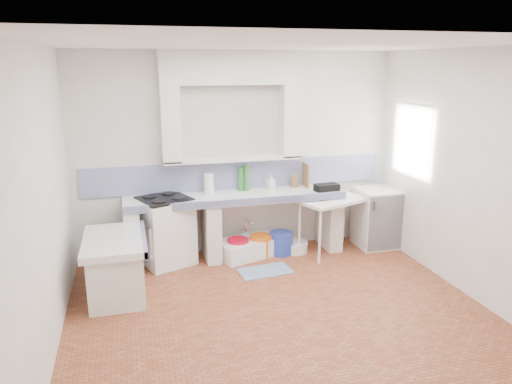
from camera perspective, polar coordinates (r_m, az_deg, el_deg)
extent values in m
plane|color=brown|center=(5.46, 2.78, -13.90)|extent=(4.50, 4.50, 0.00)
plane|color=white|center=(4.79, 3.22, 16.95)|extent=(4.50, 4.50, 0.00)
plane|color=white|center=(6.83, -2.16, 4.51)|extent=(4.50, 0.00, 4.50)
plane|color=white|center=(3.19, 14.12, -8.13)|extent=(4.50, 0.00, 4.50)
plane|color=white|center=(4.78, -23.67, -1.26)|extent=(0.00, 4.50, 4.50)
plane|color=white|center=(6.01, 23.88, 1.82)|extent=(0.00, 4.50, 4.50)
cube|color=white|center=(6.57, -2.89, 14.41)|extent=(1.90, 0.25, 0.45)
cube|color=#382111|center=(7.03, 19.14, 5.65)|extent=(0.35, 0.86, 1.06)
cube|color=white|center=(6.90, 18.39, 8.75)|extent=(0.01, 0.84, 0.24)
cube|color=white|center=(6.64, -2.39, -0.57)|extent=(3.00, 0.60, 0.08)
cube|color=navy|center=(6.38, -1.84, -1.21)|extent=(3.00, 0.04, 0.10)
cube|color=white|center=(6.63, -14.28, -5.13)|extent=(0.20, 0.55, 0.82)
cube|color=white|center=(6.71, -5.27, -4.47)|extent=(0.20, 0.55, 0.82)
cube|color=white|center=(7.19, 8.62, -3.26)|extent=(0.20, 0.55, 0.82)
cube|color=white|center=(5.80, -16.27, -5.56)|extent=(0.70, 1.10, 0.08)
cube|color=white|center=(5.93, -16.03, -8.74)|extent=(0.60, 1.00, 0.62)
cube|color=navy|center=(5.80, -13.00, -5.35)|extent=(0.04, 1.10, 0.10)
cube|color=navy|center=(6.87, -2.11, 2.03)|extent=(4.27, 0.03, 0.40)
cube|color=white|center=(6.63, -10.54, -4.61)|extent=(0.81, 0.79, 0.89)
cube|color=white|center=(6.88, -0.79, -6.58)|extent=(1.01, 0.76, 0.22)
cube|color=white|center=(6.99, 8.95, -3.92)|extent=(1.07, 0.81, 0.04)
cube|color=white|center=(7.36, 13.92, -2.94)|extent=(0.56, 0.56, 0.86)
cylinder|color=red|center=(6.77, -2.10, -6.67)|extent=(0.31, 0.31, 0.28)
cylinder|color=orange|center=(6.87, 0.57, -6.29)|extent=(0.38, 0.38, 0.29)
cylinder|color=#273CAB|center=(6.94, 2.96, -5.99)|extent=(0.37, 0.37, 0.31)
cylinder|color=white|center=(7.06, 4.56, -6.40)|extent=(0.49, 0.49, 0.14)
cylinder|color=silver|center=(7.03, -1.43, -5.85)|extent=(0.09, 0.09, 0.28)
cylinder|color=silver|center=(7.04, -0.98, -5.76)|extent=(0.09, 0.09, 0.29)
cube|color=black|center=(6.85, 8.29, 0.08)|extent=(0.35, 0.22, 0.21)
cylinder|color=#2C722E|center=(6.75, -1.81, 1.53)|extent=(0.10, 0.10, 0.34)
cylinder|color=#2C722E|center=(6.77, -1.14, 1.68)|extent=(0.09, 0.09, 0.36)
cube|color=olive|center=(6.99, 4.50, 1.28)|extent=(0.10, 0.09, 0.18)
cube|color=olive|center=(7.03, 5.84, 1.98)|extent=(0.03, 0.25, 0.34)
cylinder|color=white|center=(6.68, -5.58, 1.04)|extent=(0.16, 0.16, 0.28)
imported|color=white|center=(6.85, 1.73, 1.22)|extent=(0.12, 0.13, 0.22)
cube|color=#2F578E|center=(6.41, 1.07, -9.26)|extent=(0.72, 0.46, 0.01)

